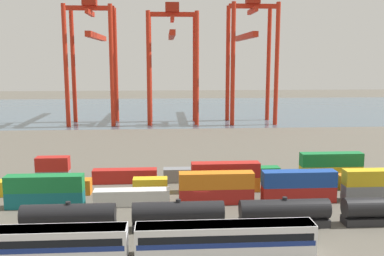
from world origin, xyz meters
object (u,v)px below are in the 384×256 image
object	(u,v)px
passenger_train	(131,240)
gantry_crane_east	(250,47)
gantry_crane_central	(172,50)
gantry_crane_west	(93,48)
shipping_container_1	(45,199)
shipping_container_19	(125,176)
freight_tank_row	(232,214)
shipping_container_21	(264,173)

from	to	relation	value
passenger_train	gantry_crane_east	world-z (taller)	gantry_crane_east
passenger_train	gantry_crane_central	world-z (taller)	gantry_crane_central
gantry_crane_central	passenger_train	bearing A→B (deg)	-93.74
gantry_crane_west	gantry_crane_central	size ratio (longest dim) A/B	1.05
shipping_container_1	shipping_container_19	xyz separation A→B (m)	(11.41, 12.92, 0.00)
freight_tank_row	shipping_container_21	xyz separation A→B (m)	(9.90, 23.21, -0.69)
freight_tank_row	gantry_crane_central	world-z (taller)	gantry_crane_central
freight_tank_row	gantry_crane_west	bearing A→B (deg)	108.71
shipping_container_1	shipping_container_19	size ratio (longest dim) A/B	1.00
shipping_container_21	gantry_crane_central	world-z (taller)	gantry_crane_central
gantry_crane_central	gantry_crane_west	bearing A→B (deg)	179.88
freight_tank_row	shipping_container_19	distance (m)	28.67
shipping_container_19	shipping_container_21	world-z (taller)	same
passenger_train	shipping_container_21	bearing A→B (deg)	53.65
shipping_container_19	gantry_crane_central	distance (m)	83.55
freight_tank_row	gantry_crane_west	xyz separation A→B (m)	(-34.62, 102.19, 25.19)
gantry_crane_east	gantry_crane_central	bearing A→B (deg)	-179.68
freight_tank_row	gantry_crane_west	size ratio (longest dim) A/B	1.29
passenger_train	shipping_container_19	world-z (taller)	passenger_train
freight_tank_row	gantry_crane_central	xyz separation A→B (m)	(-6.08, 102.13, 24.53)
gantry_crane_east	shipping_container_19	bearing A→B (deg)	-116.41
gantry_crane_central	gantry_crane_east	xyz separation A→B (m)	(28.54, 0.16, 1.12)
shipping_container_19	shipping_container_21	xyz separation A→B (m)	(26.71, 0.00, 0.00)
freight_tank_row	gantry_crane_central	bearing A→B (deg)	93.41
shipping_container_1	gantry_crane_east	distance (m)	108.29
passenger_train	shipping_container_1	distance (m)	23.86
gantry_crane_west	gantry_crane_east	xyz separation A→B (m)	(57.08, 0.10, 0.46)
shipping_container_21	gantry_crane_east	xyz separation A→B (m)	(12.56, 79.08, 26.34)
shipping_container_21	gantry_crane_central	distance (m)	84.38
shipping_container_1	freight_tank_row	bearing A→B (deg)	-20.03
passenger_train	gantry_crane_west	xyz separation A→B (m)	(-21.33, 110.49, 25.04)
freight_tank_row	gantry_crane_east	size ratio (longest dim) A/B	1.26
gantry_crane_central	shipping_container_1	bearing A→B (deg)	-103.56
freight_tank_row	shipping_container_21	bearing A→B (deg)	66.91
shipping_container_1	gantry_crane_east	world-z (taller)	gantry_crane_east
freight_tank_row	shipping_container_21	distance (m)	25.24
freight_tank_row	passenger_train	bearing A→B (deg)	-148.03
passenger_train	shipping_container_19	distance (m)	31.71
passenger_train	shipping_container_19	bearing A→B (deg)	96.39
shipping_container_21	freight_tank_row	bearing A→B (deg)	-113.09
shipping_container_21	gantry_crane_west	distance (m)	94.29
gantry_crane_west	gantry_crane_east	world-z (taller)	gantry_crane_east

